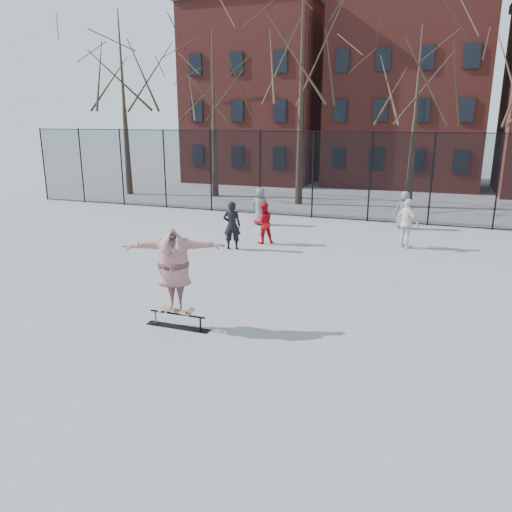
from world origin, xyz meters
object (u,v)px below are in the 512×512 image
(skater, at_px, (174,270))
(bystander_grey, at_px, (260,206))
(bystander_black, at_px, (232,225))
(bystander_white, at_px, (407,224))
(skateboard, at_px, (176,311))
(bystander_extra, at_px, (404,210))
(bystander_red, at_px, (263,223))
(skate_rail, at_px, (178,322))

(skater, distance_m, bystander_grey, 11.38)
(bystander_black, bearing_deg, bystander_white, -172.73)
(bystander_grey, xyz_separation_m, bystander_black, (0.47, -4.33, 0.05))
(skateboard, distance_m, bystander_extra, 13.16)
(skater, relative_size, bystander_red, 1.44)
(skater, height_order, bystander_grey, skater)
(skate_rail, bearing_deg, bystander_black, 102.66)
(bystander_black, xyz_separation_m, bystander_white, (5.84, 2.31, 0.03))
(skater, bearing_deg, skate_rail, -22.99)
(skate_rail, xyz_separation_m, skater, (-0.02, 0.00, 1.21))
(skater, height_order, bystander_red, skater)
(bystander_grey, relative_size, bystander_black, 0.94)
(bystander_black, relative_size, bystander_red, 1.11)
(skater, distance_m, bystander_extra, 13.17)
(bystander_white, bearing_deg, bystander_grey, 19.82)
(bystander_red, distance_m, bystander_white, 5.20)
(skater, bearing_deg, bystander_white, 41.78)
(bystander_grey, bearing_deg, skateboard, 95.82)
(bystander_extra, bearing_deg, skate_rail, 54.61)
(bystander_extra, bearing_deg, bystander_white, 77.64)
(skater, relative_size, bystander_black, 1.30)
(skater, xyz_separation_m, bystander_grey, (-1.99, 11.19, -0.53))
(skate_rail, height_order, skater, skater)
(skateboard, xyz_separation_m, bystander_grey, (-1.99, 11.19, 0.43))
(skate_rail, bearing_deg, bystander_white, 64.89)
(skateboard, height_order, bystander_white, bystander_white)
(skater, xyz_separation_m, bystander_black, (-1.52, 6.86, -0.48))
(bystander_grey, distance_m, bystander_extra, 6.14)
(skateboard, relative_size, skater, 0.34)
(skater, distance_m, bystander_black, 7.04)
(skate_rail, xyz_separation_m, bystander_extra, (3.99, 12.53, 0.66))
(bystander_black, bearing_deg, bystander_red, -137.33)
(skateboard, xyz_separation_m, skater, (0.00, 0.00, 0.96))
(bystander_black, bearing_deg, bystander_extra, -148.61)
(bystander_black, xyz_separation_m, bystander_red, (0.77, 1.19, -0.09))
(bystander_grey, relative_size, bystander_extra, 1.02)
(skate_rail, distance_m, skater, 1.21)
(skateboard, xyz_separation_m, bystander_black, (-1.52, 6.86, 0.48))
(bystander_grey, xyz_separation_m, bystander_extra, (6.00, 1.34, -0.02))
(skateboard, relative_size, bystander_black, 0.44)
(bystander_grey, bearing_deg, bystander_extra, -171.69)
(bystander_black, distance_m, bystander_extra, 7.92)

